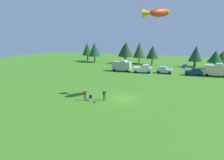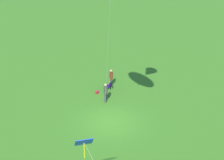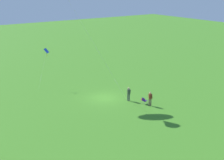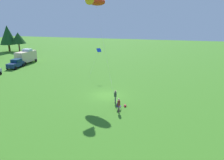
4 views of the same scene
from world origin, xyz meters
TOP-DOWN VIEW (x-y plane):
  - ground_plane at (0.00, 0.00)m, footprint 160.00×160.00m
  - person_kite_flyer at (-2.47, -1.93)m, footprint 0.57×0.41m
  - folding_chair at (-4.48, -2.77)m, footprint 0.50×0.50m
  - person_spectator at (-5.23, -3.04)m, footprint 0.54×0.45m
  - backpack_on_grass at (-3.41, -3.44)m, footprint 0.35×0.26m
  - van_motorhome_grey at (-7.96, 22.95)m, footprint 5.49×2.78m
  - truck_white_pickup at (-1.63, 22.79)m, footprint 5.24×2.99m
  - car_silver_compact at (3.99, 24.14)m, footprint 4.31×2.45m
  - car_navy_hatch at (11.53, 24.07)m, footprint 4.34×2.52m
  - van_camper_beige at (16.58, 24.97)m, footprint 5.53×2.88m
  - treeline_distant at (1.13, 39.80)m, footprint 65.72×8.96m
  - kite_large_fish at (4.10, 2.95)m, footprint 8.63×7.02m
  - kite_diamond_blue at (8.61, 3.92)m, footprint 1.25×2.32m

SIDE VIEW (x-z plane):
  - ground_plane at x=0.00m, z-range 0.00..0.00m
  - backpack_on_grass at x=-3.41m, z-range 0.00..0.22m
  - folding_chair at x=-4.48m, z-range 0.08..0.90m
  - car_silver_compact at x=3.99m, z-range 0.00..1.89m
  - car_navy_hatch at x=11.53m, z-range 0.00..1.89m
  - person_kite_flyer at x=-2.47m, z-range 0.15..1.89m
  - person_spectator at x=-5.23m, z-range 0.15..1.89m
  - truck_white_pickup at x=-1.63m, z-range -0.07..2.27m
  - van_motorhome_grey at x=-7.96m, z-range -0.03..3.31m
  - van_camper_beige at x=16.58m, z-range -0.03..3.31m
  - treeline_distant at x=1.13m, z-range 0.75..8.95m
  - kite_diamond_blue at x=8.61m, z-range 2.27..7.68m
  - kite_large_fish at x=4.10m, z-range 6.13..20.08m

